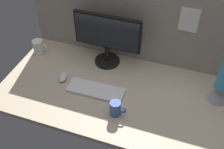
# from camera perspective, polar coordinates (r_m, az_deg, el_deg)

# --- Properties ---
(ground_plane) EXTENTS (1.80, 0.80, 0.03)m
(ground_plane) POSITION_cam_1_polar(r_m,az_deg,el_deg) (1.76, 5.52, -4.61)
(ground_plane) COLOR tan
(cubicle_wall_back) EXTENTS (1.80, 0.06, 0.55)m
(cubicle_wall_back) POSITION_cam_1_polar(r_m,az_deg,el_deg) (1.86, 9.17, 9.67)
(cubicle_wall_back) COLOR gray
(cubicle_wall_back) RESTS_ON ground_plane
(monitor) EXTENTS (0.47, 0.18, 0.38)m
(monitor) POSITION_cam_1_polar(r_m,az_deg,el_deg) (1.85, -1.01, 7.88)
(monitor) COLOR black
(monitor) RESTS_ON ground_plane
(keyboard) EXTENTS (0.37, 0.14, 0.02)m
(keyboard) POSITION_cam_1_polar(r_m,az_deg,el_deg) (1.76, -3.42, -3.33)
(keyboard) COLOR silver
(keyboard) RESTS_ON ground_plane
(mouse) EXTENTS (0.07, 0.11, 0.03)m
(mouse) POSITION_cam_1_polar(r_m,az_deg,el_deg) (1.86, -10.27, -0.52)
(mouse) COLOR silver
(mouse) RESTS_ON ground_plane
(mug_ceramic_blue) EXTENTS (0.10, 0.07, 0.10)m
(mug_ceramic_blue) POSITION_cam_1_polar(r_m,az_deg,el_deg) (1.60, 0.77, -7.14)
(mug_ceramic_blue) COLOR #38569E
(mug_ceramic_blue) RESTS_ON ground_plane
(mug_ceramic_white) EXTENTS (0.12, 0.08, 0.11)m
(mug_ceramic_white) POSITION_cam_1_polar(r_m,az_deg,el_deg) (2.10, -15.17, 5.59)
(mug_ceramic_white) COLOR white
(mug_ceramic_white) RESTS_ON ground_plane
(lava_lamp) EXTENTS (0.12, 0.12, 0.40)m
(lava_lamp) POSITION_cam_1_polar(r_m,az_deg,el_deg) (1.72, 22.42, -1.10)
(lava_lamp) COLOR #A5A5AD
(lava_lamp) RESTS_ON ground_plane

